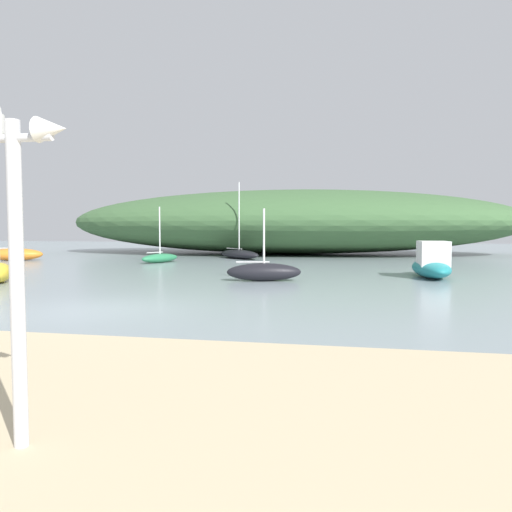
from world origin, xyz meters
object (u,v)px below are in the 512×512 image
at_px(sailboat_off_point, 15,254).
at_px(sailboat_mid_channel, 239,254).
at_px(sailboat_far_left, 160,258).
at_px(sailboat_outer_mooring, 264,272).
at_px(motorboat_east_reach, 431,264).

height_order(sailboat_off_point, sailboat_mid_channel, sailboat_mid_channel).
xyz_separation_m(sailboat_off_point, sailboat_far_left, (9.89, 0.04, -0.11)).
bearing_deg(sailboat_outer_mooring, sailboat_off_point, 153.73).
xyz_separation_m(motorboat_east_reach, sailboat_far_left, (-14.65, 6.25, -0.26)).
bearing_deg(motorboat_east_reach, sailboat_off_point, 165.81).
bearing_deg(sailboat_far_left, sailboat_mid_channel, 49.54).
height_order(sailboat_mid_channel, motorboat_east_reach, sailboat_mid_channel).
distance_m(sailboat_outer_mooring, sailboat_off_point, 19.90).
bearing_deg(sailboat_off_point, sailboat_far_left, 0.25).
relative_size(sailboat_mid_channel, sailboat_far_left, 1.55).
bearing_deg(sailboat_off_point, motorboat_east_reach, -14.19).
bearing_deg(motorboat_east_reach, sailboat_outer_mooring, -158.70).
distance_m(sailboat_mid_channel, motorboat_east_reach, 15.25).
xyz_separation_m(sailboat_outer_mooring, sailboat_far_left, (-7.96, 8.85, -0.07)).
distance_m(sailboat_off_point, sailboat_mid_channel, 14.52).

